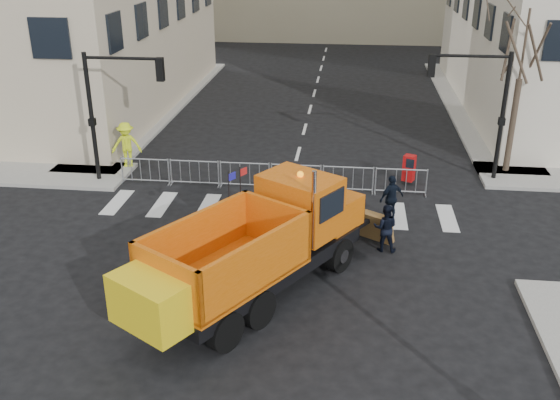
# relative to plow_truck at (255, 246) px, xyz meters

# --- Properties ---
(ground) EXTENTS (120.00, 120.00, 0.00)m
(ground) POSITION_rel_plow_truck_xyz_m (0.12, 0.60, -1.66)
(ground) COLOR black
(ground) RESTS_ON ground
(sidewalk_back) EXTENTS (64.00, 5.00, 0.15)m
(sidewalk_back) POSITION_rel_plow_truck_xyz_m (0.12, 9.10, -1.58)
(sidewalk_back) COLOR gray
(sidewalk_back) RESTS_ON ground
(traffic_light_left) EXTENTS (0.18, 0.18, 5.40)m
(traffic_light_left) POSITION_rel_plow_truck_xyz_m (-7.88, 8.10, 1.04)
(traffic_light_left) COLOR black
(traffic_light_left) RESTS_ON ground
(traffic_light_right) EXTENTS (0.18, 0.18, 5.40)m
(traffic_light_right) POSITION_rel_plow_truck_xyz_m (8.62, 10.10, 1.04)
(traffic_light_right) COLOR black
(traffic_light_right) RESTS_ON ground
(crowd_barriers) EXTENTS (12.60, 0.60, 1.10)m
(crowd_barriers) POSITION_rel_plow_truck_xyz_m (-0.63, 8.20, -1.11)
(crowd_barriers) COLOR #9EA0A5
(crowd_barriers) RESTS_ON ground
(street_tree) EXTENTS (3.00, 3.00, 7.50)m
(street_tree) POSITION_rel_plow_truck_xyz_m (9.32, 11.10, 2.09)
(street_tree) COLOR #382B21
(street_tree) RESTS_ON ground
(plow_truck) EXTENTS (7.29, 9.48, 3.73)m
(plow_truck) POSITION_rel_plow_truck_xyz_m (0.00, 0.00, 0.00)
(plow_truck) COLOR black
(plow_truck) RESTS_ON ground
(cop_a) EXTENTS (0.74, 0.54, 1.90)m
(cop_a) POSITION_rel_plow_truck_xyz_m (2.02, 5.07, -0.71)
(cop_a) COLOR black
(cop_a) RESTS_ON ground
(cop_b) EXTENTS (0.84, 0.68, 1.64)m
(cop_b) POSITION_rel_plow_truck_xyz_m (3.80, 3.30, -0.84)
(cop_b) COLOR black
(cop_b) RESTS_ON ground
(cop_c) EXTENTS (1.07, 0.94, 1.74)m
(cop_c) POSITION_rel_plow_truck_xyz_m (4.11, 5.69, -0.79)
(cop_c) COLOR black
(cop_c) RESTS_ON ground
(worker) EXTENTS (1.41, 0.98, 1.99)m
(worker) POSITION_rel_plow_truck_xyz_m (-7.15, 9.68, -0.51)
(worker) COLOR #D9F01C
(worker) RESTS_ON sidewalk_back
(newspaper_box) EXTENTS (0.57, 0.55, 1.10)m
(newspaper_box) POSITION_rel_plow_truck_xyz_m (5.01, 9.35, -0.96)
(newspaper_box) COLOR #AC0D0E
(newspaper_box) RESTS_ON sidewalk_back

